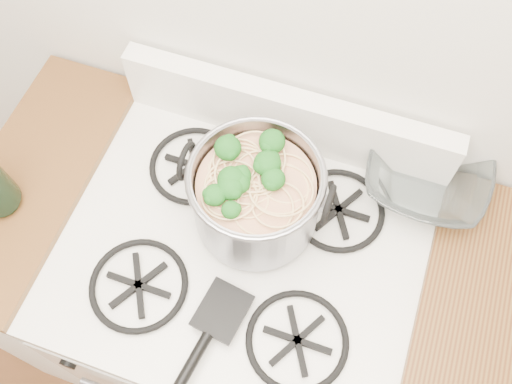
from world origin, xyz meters
name	(u,v)px	position (x,y,z in m)	size (l,w,h in m)	color
gas_range	(245,310)	(0.00, 1.26, 0.44)	(0.76, 0.66, 0.92)	white
counter_left	(85,251)	(-0.51, 1.26, 0.46)	(0.25, 0.65, 0.92)	silver
stock_pot	(256,196)	(0.01, 1.34, 1.01)	(0.30, 0.27, 0.18)	gray
spatula	(222,309)	(0.01, 1.12, 0.94)	(0.29, 0.31, 0.02)	black
glass_bowl	(425,178)	(0.33, 1.54, 0.94)	(0.11, 0.11, 0.03)	white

